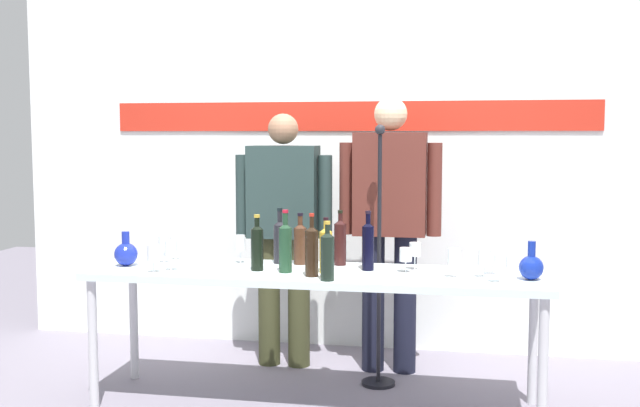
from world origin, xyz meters
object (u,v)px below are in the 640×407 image
object	(u,v)px
wine_bottle_8	(280,240)
wine_glass_right_4	(493,258)
presenter_left	(284,222)
wine_glass_right_1	(500,262)
wine_glass_right_2	(454,258)
wine_bottle_3	(340,241)
wine_glass_left_4	(240,243)
wine_glass_right_0	(415,250)
wine_bottle_6	(327,255)
wine_glass_left_1	(171,249)
wine_glass_right_5	(485,258)
decanter_blue_right	(531,267)
wine_glass_left_2	(153,254)
wine_glass_right_3	(406,255)
wine_bottle_4	(257,246)
wine_bottle_2	(326,249)
wine_glass_left_3	(175,243)
wine_bottle_0	(300,242)
display_table	(315,282)
wine_glass_left_0	(164,244)
wine_bottle_1	(368,244)
wine_bottle_5	(285,246)
microphone_stand	(379,299)
presenter_right	(390,215)
wine_bottle_7	(312,250)

from	to	relation	value
wine_bottle_8	wine_glass_right_4	world-z (taller)	wine_bottle_8
presenter_left	wine_glass_right_1	xyz separation A→B (m)	(1.30, -0.86, -0.07)
wine_bottle_8	wine_glass_right_2	distance (m)	1.02
wine_bottle_3	wine_glass_left_4	world-z (taller)	wine_bottle_3
wine_glass_right_0	wine_bottle_6	bearing A→B (deg)	-137.53
wine_glass_left_1	wine_glass_right_5	size ratio (longest dim) A/B	1.12
decanter_blue_right	wine_bottle_6	size ratio (longest dim) A/B	0.66
wine_glass_right_2	wine_glass_left_4	bearing A→B (deg)	169.82
wine_glass_left_2	wine_glass_right_3	size ratio (longest dim) A/B	1.12
wine_glass_left_4	wine_glass_right_3	bearing A→B (deg)	-6.60
wine_glass_right_0	wine_glass_right_2	size ratio (longest dim) A/B	0.99
wine_glass_right_0	wine_bottle_4	bearing A→B (deg)	-168.42
wine_bottle_2	wine_glass_left_1	bearing A→B (deg)	-172.86
presenter_left	wine_glass_left_3	world-z (taller)	presenter_left
wine_bottle_0	display_table	bearing A→B (deg)	-57.57
wine_glass_left_0	wine_glass_right_3	distance (m)	1.38
display_table	decanter_blue_right	xyz separation A→B (m)	(1.13, -0.04, 0.13)
wine_bottle_0	wine_bottle_6	bearing A→B (deg)	-61.94
decanter_blue_right	wine_bottle_4	world-z (taller)	wine_bottle_4
presenter_left	wine_glass_left_2	xyz separation A→B (m)	(-0.49, -0.91, -0.07)
wine_bottle_1	display_table	bearing A→B (deg)	-165.00
display_table	wine_glass_right_4	world-z (taller)	wine_glass_right_4
wine_bottle_2	wine_bottle_5	world-z (taller)	wine_bottle_5
wine_bottle_2	wine_bottle_5	size ratio (longest dim) A/B	0.89
wine_bottle_0	wine_bottle_8	xyz separation A→B (m)	(-0.12, 0.01, 0.01)
wine_bottle_1	wine_glass_right_3	xyz separation A→B (m)	(0.21, -0.03, -0.05)
wine_bottle_0	microphone_stand	distance (m)	0.60
wine_bottle_3	microphone_stand	world-z (taller)	microphone_stand
wine_bottle_4	wine_bottle_5	size ratio (longest dim) A/B	0.91
wine_bottle_2	wine_bottle_8	world-z (taller)	wine_bottle_8
wine_glass_right_3	wine_glass_right_4	distance (m)	0.45
presenter_right	wine_glass_left_0	size ratio (longest dim) A/B	11.09
decanter_blue_right	wine_bottle_8	distance (m)	1.39
wine_bottle_3	wine_glass_left_4	size ratio (longest dim) A/B	1.90
wine_bottle_8	wine_glass_left_4	bearing A→B (deg)	-167.83
wine_bottle_7	wine_glass_left_4	world-z (taller)	wine_bottle_7
presenter_left	wine_glass_right_2	size ratio (longest dim) A/B	10.65
wine_glass_right_1	wine_glass_right_5	distance (m)	0.14
wine_bottle_0	presenter_right	bearing A→B (deg)	47.42
wine_bottle_6	wine_glass_right_0	distance (m)	0.56
presenter_right	wine_glass_left_0	xyz separation A→B (m)	(-1.23, -0.61, -0.12)
wine_glass_right_2	wine_bottle_8	bearing A→B (deg)	165.00
wine_glass_right_4	wine_bottle_2	bearing A→B (deg)	-173.04
presenter_right	wine_bottle_1	size ratio (longest dim) A/B	5.27
wine_bottle_2	wine_glass_right_3	distance (m)	0.43
wine_bottle_4	wine_glass_left_0	bearing A→B (deg)	168.33
wine_glass_left_0	wine_glass_right_3	world-z (taller)	wine_glass_left_0
wine_bottle_0	wine_glass_right_0	xyz separation A→B (m)	(0.65, -0.06, -0.02)
wine_bottle_7	wine_glass_right_1	xyz separation A→B (m)	(0.95, -0.01, -0.03)
display_table	wine_glass_right_3	bearing A→B (deg)	5.02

